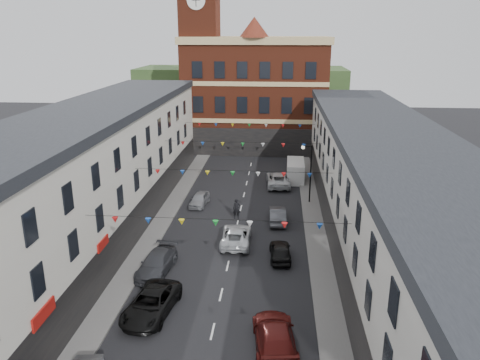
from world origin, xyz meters
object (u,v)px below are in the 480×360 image
(street_lamp, at_px, (308,166))
(car_right_f, at_px, (278,179))
(car_right_e, at_px, (277,215))
(car_right_d, at_px, (280,251))
(moving_car, at_px, (236,235))
(car_left_c, at_px, (151,303))
(car_left_e, at_px, (200,199))
(white_van, at_px, (295,171))
(pedestrian, at_px, (237,209))
(car_left_d, at_px, (157,263))
(car_right_c, at_px, (275,337))

(street_lamp, height_order, car_right_f, street_lamp)
(street_lamp, height_order, car_right_e, street_lamp)
(car_right_d, bearing_deg, moving_car, -37.14)
(moving_car, bearing_deg, street_lamp, -123.26)
(car_left_c, height_order, moving_car, car_left_c)
(car_left_e, xyz_separation_m, white_van, (9.78, 9.30, 0.49))
(car_left_e, relative_size, car_right_d, 0.96)
(car_right_d, xyz_separation_m, moving_car, (-3.62, 2.44, 0.04))
(white_van, distance_m, pedestrian, 13.77)
(car_left_d, relative_size, car_right_e, 1.18)
(car_left_e, xyz_separation_m, car_right_e, (7.80, -3.72, 0.05))
(car_left_e, bearing_deg, moving_car, -56.72)
(car_right_f, relative_size, moving_car, 1.09)
(car_right_d, xyz_separation_m, car_right_f, (-0.28, 17.92, 0.10))
(car_left_d, relative_size, moving_car, 0.97)
(white_van, relative_size, pedestrian, 2.65)
(white_van, xyz_separation_m, pedestrian, (-5.76, -12.51, -0.17))
(car_left_c, bearing_deg, white_van, 78.98)
(car_right_c, height_order, car_right_e, car_right_c)
(car_left_c, bearing_deg, car_left_d, 108.55)
(car_left_d, bearing_deg, moving_car, 51.18)
(car_right_c, bearing_deg, car_left_c, -26.35)
(car_right_e, relative_size, pedestrian, 2.18)
(car_left_d, relative_size, white_van, 0.97)
(street_lamp, relative_size, car_right_c, 1.10)
(car_left_d, height_order, pedestrian, pedestrian)
(street_lamp, distance_m, car_right_d, 13.19)
(white_van, bearing_deg, car_right_c, -92.90)
(white_van, bearing_deg, car_right_d, -94.04)
(car_right_c, xyz_separation_m, white_van, (1.98, 31.04, 0.33))
(moving_car, xyz_separation_m, white_van, (5.32, 17.84, 0.42))
(moving_car, bearing_deg, car_left_c, 66.73)
(car_right_f, height_order, white_van, white_van)
(car_left_d, distance_m, moving_car, 7.43)
(car_right_e, relative_size, white_van, 0.82)
(car_left_d, height_order, moving_car, car_left_d)
(car_left_e, height_order, white_van, white_van)
(car_right_e, height_order, car_right_f, car_right_f)
(car_right_d, height_order, car_right_f, car_right_f)
(car_right_c, bearing_deg, car_right_f, -96.61)
(street_lamp, relative_size, car_left_e, 1.60)
(car_right_f, xyz_separation_m, moving_car, (-3.34, -15.49, -0.06))
(car_right_f, xyz_separation_m, pedestrian, (-3.78, -10.15, 0.19))
(car_left_c, xyz_separation_m, car_right_c, (7.57, -2.72, 0.06))
(car_right_f, bearing_deg, car_left_e, 38.19)
(car_right_c, height_order, pedestrian, pedestrian)
(car_right_d, relative_size, pedestrian, 2.04)
(car_left_c, bearing_deg, street_lamp, 70.51)
(street_lamp, bearing_deg, car_right_e, -119.34)
(car_right_f, height_order, pedestrian, pedestrian)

